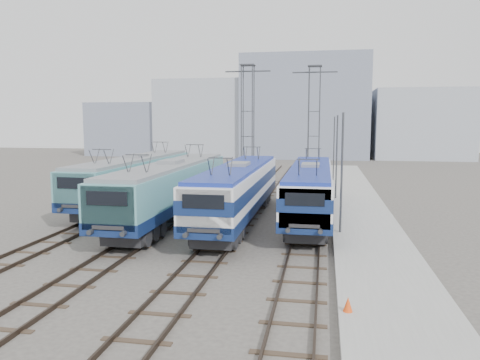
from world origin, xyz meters
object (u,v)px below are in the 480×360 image
at_px(catenary_tower_west, 248,120).
at_px(locomotive_center_right, 238,187).
at_px(locomotive_center_left, 170,186).
at_px(mast_mid, 337,159).
at_px(safety_cone, 348,304).
at_px(locomotive_far_right, 310,187).
at_px(locomotive_far_left, 135,176).
at_px(mast_rear, 334,150).
at_px(mast_front, 342,176).
at_px(catenary_tower_east, 314,120).

bearing_deg(catenary_tower_west, locomotive_center_right, -82.57).
bearing_deg(locomotive_center_left, mast_mid, 40.98).
bearing_deg(safety_cone, locomotive_center_right, 113.96).
relative_size(locomotive_center_left, catenary_tower_west, 1.55).
bearing_deg(locomotive_far_right, mast_mid, 76.29).
distance_m(locomotive_far_left, locomotive_center_right, 10.12).
xyz_separation_m(locomotive_center_left, mast_rear, (10.85, 21.42, 1.19)).
bearing_deg(mast_rear, mast_front, -90.00).
relative_size(locomotive_far_left, locomotive_center_right, 1.02).
height_order(locomotive_far_right, mast_mid, mast_mid).
relative_size(mast_front, mast_rear, 1.00).
bearing_deg(locomotive_center_left, locomotive_far_right, 11.56).
distance_m(locomotive_far_left, mast_mid, 16.08).
bearing_deg(catenary_tower_west, locomotive_far_right, -66.58).
bearing_deg(locomotive_center_left, locomotive_center_right, 2.25).
bearing_deg(mast_rear, locomotive_center_right, -106.64).
height_order(locomotive_center_left, mast_rear, mast_rear).
bearing_deg(locomotive_far_right, mast_front, -67.27).
height_order(catenary_tower_west, safety_cone, catenary_tower_west).
relative_size(mast_front, mast_mid, 1.00).
relative_size(locomotive_center_right, mast_front, 2.58).
bearing_deg(locomotive_center_right, locomotive_center_left, -177.75).
relative_size(catenary_tower_west, mast_front, 1.71).
relative_size(catenary_tower_west, mast_mid, 1.71).
relative_size(mast_front, safety_cone, 14.22).
distance_m(locomotive_far_right, safety_cone, 15.92).
bearing_deg(safety_cone, locomotive_far_right, 96.35).
relative_size(locomotive_far_left, catenary_tower_west, 1.53).
bearing_deg(mast_mid, locomotive_center_left, -139.02).
xyz_separation_m(locomotive_center_left, mast_mid, (10.85, 9.42, 1.19)).
bearing_deg(safety_cone, mast_rear, 89.84).
bearing_deg(safety_cone, mast_mid, 89.75).
bearing_deg(mast_front, catenary_tower_east, 95.45).
relative_size(mast_mid, safety_cone, 14.22).
height_order(locomotive_center_right, mast_front, mast_front).
xyz_separation_m(catenary_tower_west, mast_front, (8.60, -20.00, -3.14)).
relative_size(locomotive_center_left, safety_cone, 37.78).
distance_m(catenary_tower_west, mast_rear, 9.99).
bearing_deg(mast_front, locomotive_far_right, 112.73).
xyz_separation_m(locomotive_far_right, catenary_tower_east, (-0.25, 17.58, 4.41)).
distance_m(locomotive_far_left, catenary_tower_east, 20.21).
xyz_separation_m(locomotive_center_left, locomotive_far_right, (9.00, 1.84, -0.08)).
bearing_deg(catenary_tower_east, locomotive_far_left, -132.17).
relative_size(locomotive_far_right, catenary_tower_east, 1.45).
bearing_deg(catenary_tower_west, catenary_tower_east, 17.10).
relative_size(catenary_tower_west, mast_rear, 1.71).
bearing_deg(locomotive_far_left, locomotive_center_left, -46.83).
height_order(locomotive_center_left, safety_cone, locomotive_center_left).
height_order(locomotive_far_left, locomotive_center_right, locomotive_far_left).
bearing_deg(locomotive_center_right, catenary_tower_east, 77.55).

